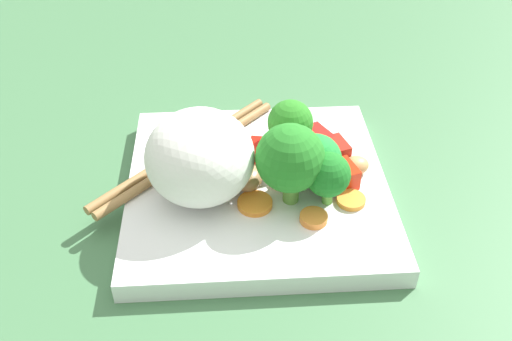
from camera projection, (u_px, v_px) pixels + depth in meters
ground_plane at (257, 204)px, 54.47cm from camera, size 110.00×110.00×2.00cm
square_plate at (257, 188)px, 53.23cm from camera, size 24.72×24.72×1.94cm
rice_mound at (200, 157)px, 48.70cm from camera, size 11.03×11.17×8.03cm
broccoli_floret_0 at (290, 124)px, 53.26cm from camera, size 4.25×4.25×5.98cm
broccoli_floret_1 at (315, 160)px, 50.18cm from camera, size 4.69×4.69×5.30cm
broccoli_floret_2 at (290, 159)px, 47.68cm from camera, size 5.84×5.84×7.55cm
broccoli_floret_3 at (328, 175)px, 47.99cm from camera, size 3.86×3.86×5.32cm
carrot_slice_0 at (351, 200)px, 50.13cm from camera, size 3.33×3.33×0.47cm
carrot_slice_1 at (255, 203)px, 49.77cm from camera, size 4.11×4.11×0.49cm
carrot_slice_2 at (314, 218)px, 48.28cm from camera, size 2.65×2.65×0.62cm
carrot_slice_3 at (294, 167)px, 53.69cm from camera, size 2.95×2.95×0.50cm
carrot_slice_4 at (280, 181)px, 52.16cm from camera, size 2.38×2.38×0.43cm
pepper_chunk_0 at (338, 176)px, 51.51cm from camera, size 3.61×3.45×1.96cm
pepper_chunk_1 at (314, 142)px, 55.24cm from camera, size 3.78×3.82×2.21cm
pepper_chunk_3 at (264, 151)px, 54.64cm from camera, size 3.30×3.27×1.58cm
pepper_chunk_4 at (330, 153)px, 53.92cm from camera, size 3.61×3.36×2.20cm
chicken_piece_0 at (249, 178)px, 51.37cm from camera, size 3.50×3.97×1.87cm
chicken_piece_1 at (356, 167)px, 52.81cm from camera, size 2.66×2.34×1.64cm
chopstick_pair at (187, 153)px, 55.07cm from camera, size 17.98×16.61×0.87cm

